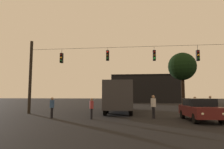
# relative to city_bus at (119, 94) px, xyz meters

# --- Properties ---
(ground_plane) EXTENTS (168.00, 168.00, 0.00)m
(ground_plane) POSITION_rel_city_bus_xyz_m (1.21, 6.86, -1.87)
(ground_plane) COLOR black
(ground_plane) RESTS_ON ground
(overhead_signal_span) EXTENTS (19.42, 0.44, 7.05)m
(overhead_signal_span) POSITION_rel_city_bus_xyz_m (1.20, -3.30, 2.17)
(overhead_signal_span) COLOR black
(overhead_signal_span) RESTS_ON ground
(city_bus) EXTENTS (3.16, 11.13, 3.00)m
(city_bus) POSITION_rel_city_bus_xyz_m (0.00, 0.00, 0.00)
(city_bus) COLOR #2D2D33
(city_bus) RESTS_ON ground
(car_near_right) EXTENTS (1.97, 4.39, 1.52)m
(car_near_right) POSITION_rel_city_bus_xyz_m (6.13, -7.16, -1.07)
(car_near_right) COLOR #511919
(car_near_right) RESTS_ON ground
(pedestrian_crossing_left) EXTENTS (0.28, 0.38, 1.57)m
(pedestrian_crossing_left) POSITION_rel_city_bus_xyz_m (-4.61, -6.69, -0.98)
(pedestrian_crossing_left) COLOR black
(pedestrian_crossing_left) RESTS_ON ground
(pedestrian_crossing_center) EXTENTS (0.28, 0.38, 1.62)m
(pedestrian_crossing_center) POSITION_rel_city_bus_xyz_m (6.95, -3.10, -0.96)
(pedestrian_crossing_center) COLOR black
(pedestrian_crossing_center) RESTS_ON ground
(pedestrian_crossing_right) EXTENTS (0.36, 0.42, 1.74)m
(pedestrian_crossing_right) POSITION_rel_city_bus_xyz_m (3.12, -5.98, -0.88)
(pedestrian_crossing_right) COLOR black
(pedestrian_crossing_right) RESTS_ON ground
(pedestrian_near_bus) EXTENTS (0.25, 0.37, 1.69)m
(pedestrian_near_bus) POSITION_rel_city_bus_xyz_m (8.15, -3.35, -0.91)
(pedestrian_near_bus) COLOR black
(pedestrian_near_bus) RESTS_ON ground
(pedestrian_trailing) EXTENTS (0.35, 0.42, 1.53)m
(pedestrian_trailing) POSITION_rel_city_bus_xyz_m (-1.43, -7.04, -1.01)
(pedestrian_trailing) COLOR black
(pedestrian_trailing) RESTS_ON ground
(corner_building) EXTENTS (16.68, 8.11, 6.68)m
(corner_building) POSITION_rel_city_bus_xyz_m (4.29, 29.70, 1.47)
(corner_building) COLOR black
(corner_building) RESTS_ON ground
(tree_left_silhouette) EXTENTS (3.87, 3.87, 7.71)m
(tree_left_silhouette) POSITION_rel_city_bus_xyz_m (8.27, 7.31, 3.85)
(tree_left_silhouette) COLOR black
(tree_left_silhouette) RESTS_ON ground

